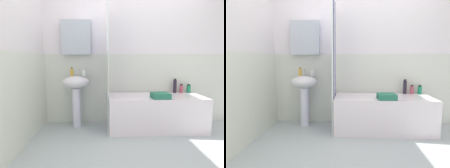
# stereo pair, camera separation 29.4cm
# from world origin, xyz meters

# --- Properties ---
(ground_plane) EXTENTS (4.80, 5.60, 0.04)m
(ground_plane) POSITION_xyz_m (0.00, 0.00, -0.02)
(ground_plane) COLOR #ADB9BA
(wall_back_tiled) EXTENTS (3.60, 0.18, 2.40)m
(wall_back_tiled) POSITION_xyz_m (-0.06, 1.26, 1.14)
(wall_back_tiled) COLOR white
(wall_back_tiled) RESTS_ON ground_plane
(wall_left_tiled) EXTENTS (0.07, 1.81, 2.40)m
(wall_left_tiled) POSITION_xyz_m (-1.57, 0.34, 1.12)
(wall_left_tiled) COLOR white
(wall_left_tiled) RESTS_ON ground_plane
(sink) EXTENTS (0.44, 0.34, 0.84)m
(sink) POSITION_xyz_m (-0.98, 1.03, 0.62)
(sink) COLOR white
(sink) RESTS_ON ground_plane
(faucet) EXTENTS (0.03, 0.12, 0.12)m
(faucet) POSITION_xyz_m (-0.98, 1.11, 0.90)
(faucet) COLOR silver
(faucet) RESTS_ON sink
(soap_dispenser) EXTENTS (0.05, 0.05, 0.14)m
(soap_dispenser) POSITION_xyz_m (-1.05, 1.08, 0.90)
(soap_dispenser) COLOR gold
(soap_dispenser) RESTS_ON sink
(toothbrush_cup) EXTENTS (0.07, 0.07, 0.10)m
(toothbrush_cup) POSITION_xyz_m (-0.85, 1.10, 0.89)
(toothbrush_cup) COLOR white
(toothbrush_cup) RESTS_ON sink
(bathtub) EXTENTS (1.49, 0.68, 0.54)m
(bathtub) POSITION_xyz_m (0.29, 0.88, 0.27)
(bathtub) COLOR white
(bathtub) RESTS_ON ground_plane
(shower_curtain) EXTENTS (0.01, 0.68, 2.00)m
(shower_curtain) POSITION_xyz_m (-0.47, 0.88, 1.00)
(shower_curtain) COLOR white
(shower_curtain) RESTS_ON ground_plane
(lotion_bottle) EXTENTS (0.07, 0.07, 0.15)m
(lotion_bottle) POSITION_xyz_m (0.94, 1.14, 0.61)
(lotion_bottle) COLOR #1C8157
(lotion_bottle) RESTS_ON bathtub
(shampoo_bottle) EXTENTS (0.06, 0.06, 0.15)m
(shampoo_bottle) POSITION_xyz_m (0.81, 1.14, 0.61)
(shampoo_bottle) COLOR #C25063
(shampoo_bottle) RESTS_ON bathtub
(conditioner_bottle) EXTENTS (0.06, 0.06, 0.24)m
(conditioner_bottle) POSITION_xyz_m (0.69, 1.14, 0.65)
(conditioner_bottle) COLOR #27202F
(conditioner_bottle) RESTS_ON bathtub
(towel_folded) EXTENTS (0.26, 0.25, 0.08)m
(towel_folded) POSITION_xyz_m (0.31, 0.68, 0.58)
(towel_folded) COLOR #2A7257
(towel_folded) RESTS_ON bathtub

